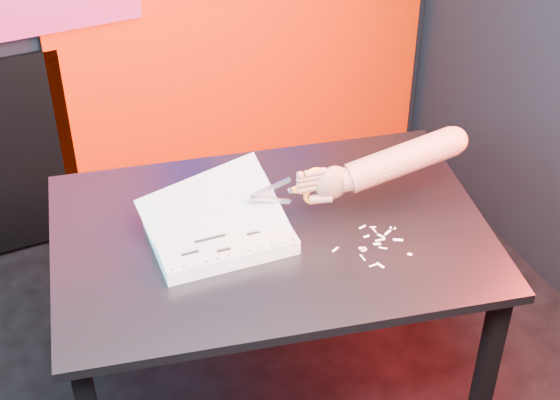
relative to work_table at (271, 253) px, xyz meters
name	(u,v)px	position (x,y,z in m)	size (l,w,h in m)	color
room	(218,130)	(-0.26, -0.32, 0.68)	(3.01, 3.01, 2.71)	black
backdrop	(97,21)	(-0.20, 1.14, 0.29)	(2.88, 0.05, 2.08)	#F31F01
work_table	(271,253)	(0.00, 0.00, 0.00)	(1.39, 1.06, 0.75)	black
printout_stack	(220,233)	(-0.15, 0.02, 0.11)	(0.40, 0.30, 0.20)	white
scissors	(309,187)	(0.12, -0.01, 0.21)	(0.22, 0.04, 0.13)	silver
hand_forearm	(390,163)	(0.36, -0.04, 0.25)	(0.51, 0.13, 0.17)	#9A7250
paper_clippings	(377,243)	(0.25, -0.17, 0.09)	(0.22, 0.19, 0.00)	silver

